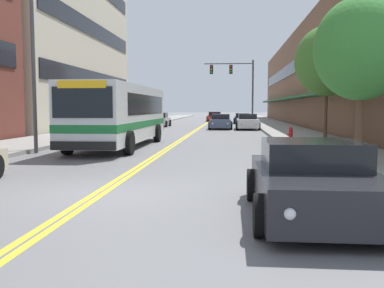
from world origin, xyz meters
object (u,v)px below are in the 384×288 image
object	(u,v)px
city_bus	(121,113)
car_charcoal_parked_right_foreground	(313,181)
car_slate_blue_moving_second	(221,122)
street_tree_right_mid	(327,61)
car_beige_parked_left_near	(146,123)
car_white_parked_right_far	(247,122)
car_red_moving_lead	(215,117)
car_silver_parked_left_far	(159,120)
traffic_signal_mast	(237,80)
street_lamp_left_near	(40,34)
fire_hydrant	(291,135)
car_navy_parked_right_mid	(242,119)
street_tree_right_near	(362,49)

from	to	relation	value
city_bus	car_charcoal_parked_right_foreground	bearing A→B (deg)	-62.46
car_slate_blue_moving_second	street_tree_right_mid	xyz separation A→B (m)	(5.78, -15.60, 3.67)
car_beige_parked_left_near	car_white_parked_right_far	world-z (taller)	car_white_parked_right_far
car_red_moving_lead	car_silver_parked_left_far	bearing A→B (deg)	-106.42
traffic_signal_mast	street_lamp_left_near	distance (m)	29.02
car_white_parked_right_far	fire_hydrant	bearing A→B (deg)	-84.67
car_charcoal_parked_right_foreground	car_slate_blue_moving_second	distance (m)	30.75
car_white_parked_right_far	fire_hydrant	size ratio (longest dim) A/B	6.03
car_charcoal_parked_right_foreground	traffic_signal_mast	size ratio (longest dim) A/B	0.62
traffic_signal_mast	street_tree_right_mid	bearing A→B (deg)	-79.12
car_charcoal_parked_right_foreground	car_white_parked_right_far	size ratio (longest dim) A/B	0.88
car_red_moving_lead	car_charcoal_parked_right_foreground	bearing A→B (deg)	-85.95
car_slate_blue_moving_second	car_navy_parked_right_mid	bearing A→B (deg)	80.56
car_navy_parked_right_mid	street_tree_right_near	size ratio (longest dim) A/B	0.96
car_white_parked_right_far	car_beige_parked_left_near	bearing A→B (deg)	-169.59
street_lamp_left_near	street_tree_right_near	distance (m)	12.56
car_silver_parked_left_far	street_lamp_left_near	world-z (taller)	street_lamp_left_near
city_bus	car_white_parked_right_far	size ratio (longest dim) A/B	2.29
car_silver_parked_left_far	car_charcoal_parked_right_foreground	bearing A→B (deg)	-76.05
car_charcoal_parked_right_foreground	street_lamp_left_near	xyz separation A→B (m)	(-9.40, 9.76, 4.34)
street_lamp_left_near	fire_hydrant	distance (m)	12.56
traffic_signal_mast	street_lamp_left_near	world-z (taller)	street_lamp_left_near
car_silver_parked_left_far	car_red_moving_lead	size ratio (longest dim) A/B	0.93
car_white_parked_right_far	traffic_signal_mast	xyz separation A→B (m)	(-0.90, 7.09, 4.17)
car_silver_parked_left_far	street_tree_right_mid	distance (m)	23.67
car_slate_blue_moving_second	street_tree_right_near	bearing A→B (deg)	-79.09
city_bus	car_silver_parked_left_far	world-z (taller)	city_bus
car_navy_parked_right_mid	car_slate_blue_moving_second	xyz separation A→B (m)	(-2.30, -13.84, 0.04)
car_silver_parked_left_far	car_slate_blue_moving_second	world-z (taller)	car_silver_parked_left_far
car_white_parked_right_far	street_tree_right_near	xyz separation A→B (m)	(2.43, -24.63, 3.05)
city_bus	car_charcoal_parked_right_foreground	distance (m)	14.90
street_lamp_left_near	fire_hydrant	bearing A→B (deg)	21.52
car_beige_parked_left_near	car_red_moving_lead	size ratio (longest dim) A/B	1.04
car_navy_parked_right_mid	street_tree_right_near	xyz separation A→B (m)	(2.49, -38.72, 3.11)
street_tree_right_mid	city_bus	bearing A→B (deg)	-169.67
car_charcoal_parked_right_foreground	street_tree_right_near	bearing A→B (deg)	67.11
car_charcoal_parked_right_foreground	street_tree_right_mid	size ratio (longest dim) A/B	0.72
car_silver_parked_left_far	car_white_parked_right_far	world-z (taller)	car_silver_parked_left_far
car_silver_parked_left_far	fire_hydrant	world-z (taller)	car_silver_parked_left_far
car_beige_parked_left_near	car_red_moving_lead	world-z (taller)	car_beige_parked_left_near
car_white_parked_right_far	car_red_moving_lead	bearing A→B (deg)	99.69
city_bus	car_silver_parked_left_far	size ratio (longest dim) A/B	2.53
street_tree_right_near	street_lamp_left_near	bearing A→B (deg)	161.43
street_tree_right_near	fire_hydrant	size ratio (longest dim) A/B	6.37
traffic_signal_mast	street_tree_right_near	xyz separation A→B (m)	(3.33, -31.72, -1.12)
street_lamp_left_near	street_tree_right_mid	size ratio (longest dim) A/B	1.42
car_charcoal_parked_right_foreground	car_navy_parked_right_mid	size ratio (longest dim) A/B	0.87
car_silver_parked_left_far	car_charcoal_parked_right_foreground	distance (m)	36.12
car_navy_parked_right_mid	car_red_moving_lead	xyz separation A→B (m)	(-3.64, 7.58, 0.03)
city_bus	fire_hydrant	bearing A→B (deg)	6.09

